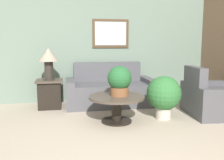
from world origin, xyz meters
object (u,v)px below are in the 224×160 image
object	(u,v)px
couch_main	(110,91)
coffee_table	(117,103)
table_lamp	(48,58)
side_table	(50,94)
potted_plant_on_table	(119,80)
armchair	(211,99)
potted_plant_floor	(164,94)

from	to	relation	value
couch_main	coffee_table	distance (m)	1.23
couch_main	table_lamp	distance (m)	1.50
couch_main	coffee_table	world-z (taller)	couch_main
coffee_table	side_table	xyz separation A→B (m)	(-1.21, 1.21, -0.03)
potted_plant_on_table	coffee_table	bearing A→B (deg)	-155.27
table_lamp	potted_plant_on_table	distance (m)	1.76
couch_main	side_table	world-z (taller)	couch_main
armchair	potted_plant_floor	size ratio (longest dim) A/B	1.48
potted_plant_on_table	potted_plant_floor	world-z (taller)	potted_plant_on_table
armchair	potted_plant_on_table	size ratio (longest dim) A/B	2.24
couch_main	table_lamp	size ratio (longest dim) A/B	2.86
couch_main	coffee_table	bearing A→B (deg)	-94.44
armchair	potted_plant_on_table	distance (m)	1.88
side_table	potted_plant_floor	xyz separation A→B (m)	(2.09, -1.18, 0.14)
side_table	potted_plant_on_table	world-z (taller)	potted_plant_on_table
potted_plant_floor	side_table	bearing A→B (deg)	150.58
potted_plant_floor	coffee_table	bearing A→B (deg)	-177.68
couch_main	table_lamp	xyz separation A→B (m)	(-1.30, -0.01, 0.75)
armchair	table_lamp	xyz separation A→B (m)	(-3.09, 1.11, 0.75)
armchair	side_table	bearing A→B (deg)	75.77
side_table	potted_plant_floor	size ratio (longest dim) A/B	0.76
potted_plant_on_table	potted_plant_floor	size ratio (longest dim) A/B	0.66
potted_plant_on_table	potted_plant_floor	distance (m)	0.88
couch_main	coffee_table	xyz separation A→B (m)	(-0.10, -1.22, 0.03)
coffee_table	side_table	bearing A→B (deg)	134.79
armchair	side_table	xyz separation A→B (m)	(-3.09, 1.11, 0.00)
couch_main	potted_plant_floor	bearing A→B (deg)	-56.43
table_lamp	armchair	bearing A→B (deg)	-19.69
table_lamp	potted_plant_on_table	bearing A→B (deg)	-43.33
coffee_table	potted_plant_floor	world-z (taller)	potted_plant_floor
coffee_table	armchair	bearing A→B (deg)	3.30
armchair	table_lamp	size ratio (longest dim) A/B	1.74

